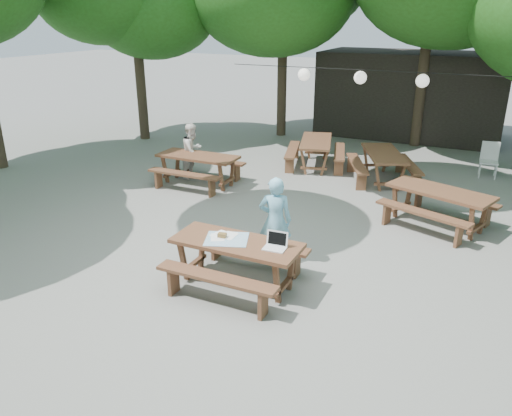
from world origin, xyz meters
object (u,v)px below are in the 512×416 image
object	(u,v)px
main_picnic_table	(237,262)
woman	(275,220)
picnic_table_nw	(198,169)
second_person	(193,151)
plastic_chair	(488,167)

from	to	relation	value
main_picnic_table	woman	xyz separation A→B (m)	(0.22, 0.98, 0.37)
picnic_table_nw	second_person	size ratio (longest dim) A/B	1.41
woman	plastic_chair	bearing A→B (deg)	-132.29
second_person	plastic_chair	xyz separation A→B (m)	(6.91, 3.35, -0.45)
woman	second_person	size ratio (longest dim) A/B	1.07
woman	plastic_chair	size ratio (longest dim) A/B	1.69
picnic_table_nw	woman	distance (m)	4.55
second_person	plastic_chair	bearing A→B (deg)	-61.99
picnic_table_nw	woman	world-z (taller)	woman
second_person	main_picnic_table	bearing A→B (deg)	-138.91
second_person	plastic_chair	world-z (taller)	second_person
main_picnic_table	second_person	bearing A→B (deg)	128.92
woman	plastic_chair	xyz separation A→B (m)	(3.13, 6.78, -0.51)
woman	plastic_chair	world-z (taller)	woman
main_picnic_table	picnic_table_nw	world-z (taller)	same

